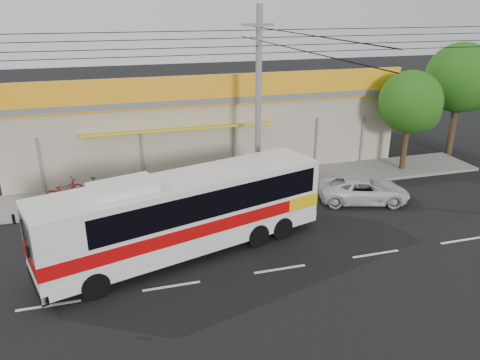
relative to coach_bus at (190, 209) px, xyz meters
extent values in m
plane|color=black|center=(2.89, 0.29, -1.85)|extent=(120.00, 120.00, 0.00)
cube|color=slate|center=(2.89, 6.29, -1.77)|extent=(30.00, 3.20, 0.15)
cube|color=#A29A83|center=(2.89, 11.89, 0.25)|extent=(22.00, 8.00, 4.20)
cube|color=#515458|center=(2.89, 11.89, 2.50)|extent=(22.60, 8.60, 0.30)
cube|color=orange|center=(2.89, 7.77, 3.05)|extent=(22.00, 0.24, 1.60)
cube|color=red|center=(0.89, 7.74, 3.05)|extent=(9.00, 0.10, 1.20)
cube|color=#186A12|center=(9.39, 7.74, 3.05)|extent=(2.40, 0.10, 1.10)
cube|color=navy|center=(12.09, 7.74, 3.05)|extent=(2.20, 0.10, 1.10)
cube|color=red|center=(-6.11, 7.74, 3.05)|extent=(3.00, 0.10, 1.10)
cube|color=gold|center=(0.89, 7.59, 1.15)|extent=(10.00, 1.20, 0.37)
cube|color=silver|center=(-0.17, -0.05, -0.08)|extent=(11.36, 5.44, 2.70)
cube|color=#B50709|center=(-0.17, -0.05, -0.41)|extent=(11.41, 5.49, 0.51)
cube|color=gold|center=(4.47, 1.34, -0.41)|extent=(2.11, 2.71, 0.56)
cube|color=black|center=(0.45, 0.14, 0.53)|extent=(9.59, 4.94, 1.02)
cube|color=black|center=(-5.45, -1.63, 0.34)|extent=(0.73, 2.00, 1.40)
cube|color=silver|center=(-2.40, -0.72, 1.44)|extent=(2.51, 1.89, 0.34)
cylinder|color=black|center=(-3.61, -2.18, -1.36)|extent=(1.01, 0.56, 0.97)
cylinder|color=black|center=(-4.22, -0.17, -1.36)|extent=(1.01, 0.56, 0.97)
cylinder|color=black|center=(3.79, 0.04, -1.36)|extent=(1.01, 0.56, 0.97)
cylinder|color=black|center=(3.18, 2.05, -1.36)|extent=(1.01, 0.56, 0.97)
imported|color=maroon|center=(-5.06, 6.51, -1.19)|extent=(2.04, 1.47, 1.02)
imported|color=black|center=(-3.37, 6.15, -1.15)|extent=(1.87, 1.21, 1.09)
imported|color=silver|center=(9.03, 2.56, -1.24)|extent=(4.79, 3.18, 1.22)
cylinder|color=slate|center=(4.37, 5.05, 2.74)|extent=(0.30, 0.30, 9.17)
cube|color=slate|center=(4.37, 5.05, 6.40)|extent=(1.38, 0.14, 0.14)
cylinder|color=#322214|center=(13.53, 5.93, -0.38)|extent=(0.33, 0.33, 2.93)
sphere|color=#19490F|center=(13.53, 5.93, 2.19)|extent=(3.48, 3.48, 3.48)
sphere|color=#19490F|center=(14.08, 5.66, 1.64)|extent=(2.20, 2.20, 2.20)
cylinder|color=#322214|center=(18.28, 7.84, -0.07)|extent=(0.40, 0.40, 3.56)
sphere|color=#19490F|center=(18.28, 7.84, 3.05)|extent=(4.23, 4.23, 4.23)
sphere|color=#19490F|center=(18.95, 7.50, 2.38)|extent=(2.67, 2.67, 2.67)
camera|label=1|loc=(-2.67, -16.14, 7.36)|focal=35.00mm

